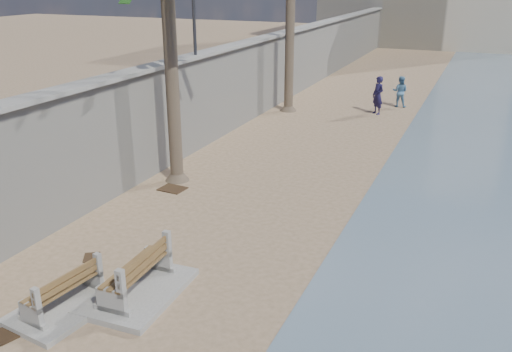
% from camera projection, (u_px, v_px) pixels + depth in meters
% --- Properties ---
extents(seawall, '(0.45, 70.00, 3.50)m').
position_uv_depth(seawall, '(272.00, 72.00, 27.61)').
color(seawall, gray).
rests_on(seawall, ground_plane).
extents(wall_cap, '(0.80, 70.00, 0.12)m').
position_uv_depth(wall_cap, '(273.00, 36.00, 26.98)').
color(wall_cap, gray).
rests_on(wall_cap, seawall).
extents(bench_near, '(1.70, 2.29, 0.89)m').
position_uv_depth(bench_near, '(64.00, 293.00, 10.87)').
color(bench_near, gray).
rests_on(bench_near, ground_plane).
extents(bench_far, '(1.76, 2.50, 1.02)m').
position_uv_depth(bench_far, '(137.00, 276.00, 11.37)').
color(bench_far, gray).
rests_on(bench_far, ground_plane).
extents(person_a, '(0.91, 0.89, 2.11)m').
position_uv_depth(person_a, '(378.00, 93.00, 26.13)').
color(person_a, '#181438').
rests_on(person_a, ground_plane).
extents(person_b, '(0.85, 0.66, 1.75)m').
position_uv_depth(person_b, '(400.00, 90.00, 27.66)').
color(person_b, teal).
rests_on(person_b, ground_plane).
extents(debris_b, '(0.63, 0.57, 0.03)m').
position_uv_depth(debris_b, '(5.00, 335.00, 10.20)').
color(debris_b, '#382616').
rests_on(debris_b, ground_plane).
extents(debris_c, '(0.84, 0.70, 0.03)m').
position_uv_depth(debris_c, '(173.00, 189.00, 17.18)').
color(debris_c, '#382616').
rests_on(debris_c, ground_plane).
extents(debris_d, '(0.55, 0.58, 0.03)m').
position_uv_depth(debris_d, '(92.00, 257.00, 13.01)').
color(debris_d, '#382616').
rests_on(debris_d, ground_plane).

